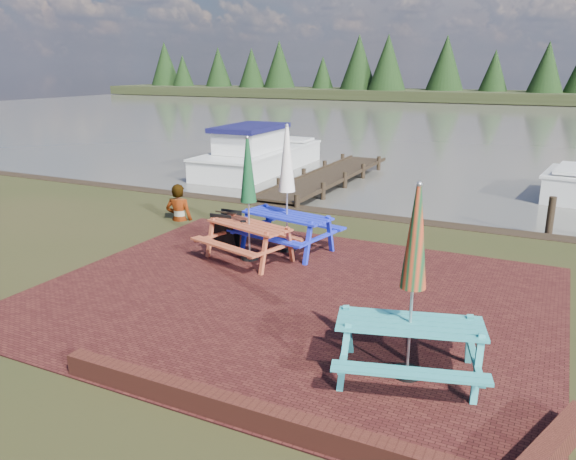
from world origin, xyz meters
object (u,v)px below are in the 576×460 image
(boat_jetty, at_px, (259,156))
(person, at_px, (177,185))
(chalkboard, at_px, (227,230))
(picnic_table_red, at_px, (249,219))
(picnic_table_teal, at_px, (411,314))
(picnic_table_blue, at_px, (287,209))
(jetty, at_px, (327,177))

(boat_jetty, bearing_deg, person, -76.92)
(boat_jetty, bearing_deg, chalkboard, -66.34)
(picnic_table_red, relative_size, boat_jetty, 0.35)
(picnic_table_teal, distance_m, chalkboard, 6.20)
(picnic_table_teal, bearing_deg, picnic_table_red, 127.45)
(picnic_table_teal, xyz_separation_m, picnic_table_blue, (-3.77, 4.07, 0.06))
(picnic_table_teal, xyz_separation_m, picnic_table_red, (-4.21, 3.17, -0.00))
(picnic_table_teal, bearing_deg, boat_jetty, 110.13)
(picnic_table_teal, height_order, person, picnic_table_teal)
(chalkboard, bearing_deg, picnic_table_red, -27.21)
(picnic_table_red, distance_m, chalkboard, 1.03)
(person, bearing_deg, picnic_table_blue, 146.66)
(boat_jetty, bearing_deg, jetty, -22.88)
(picnic_table_red, xyz_separation_m, person, (-3.29, 1.96, 0.07))
(person, bearing_deg, picnic_table_red, 131.75)
(jetty, bearing_deg, person, -101.85)
(picnic_table_teal, distance_m, boat_jetty, 16.57)
(picnic_table_red, height_order, jetty, picnic_table_red)
(picnic_table_teal, height_order, jetty, picnic_table_teal)
(chalkboard, relative_size, boat_jetty, 0.12)
(jetty, xyz_separation_m, boat_jetty, (-3.61, 1.42, 0.32))
(picnic_table_teal, relative_size, boat_jetty, 0.35)
(chalkboard, distance_m, person, 2.96)
(picnic_table_red, height_order, person, picnic_table_red)
(picnic_table_red, height_order, chalkboard, picnic_table_red)
(jetty, xyz_separation_m, person, (-1.45, -6.91, 0.86))
(chalkboard, xyz_separation_m, jetty, (-1.02, 8.45, -0.33))
(picnic_table_teal, relative_size, jetty, 0.29)
(jetty, distance_m, person, 7.11)
(picnic_table_blue, relative_size, chalkboard, 3.22)
(picnic_table_teal, bearing_deg, jetty, 101.14)
(chalkboard, bearing_deg, boat_jetty, 114.55)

